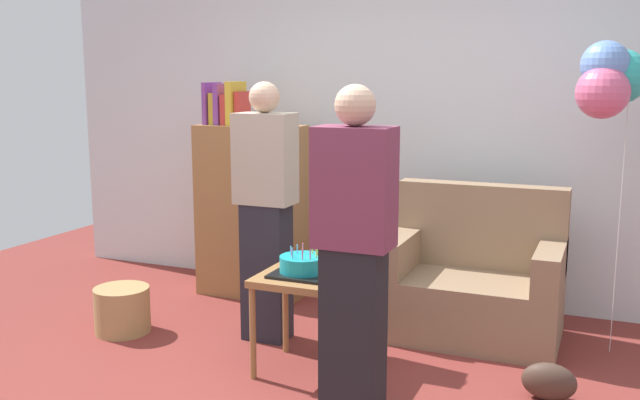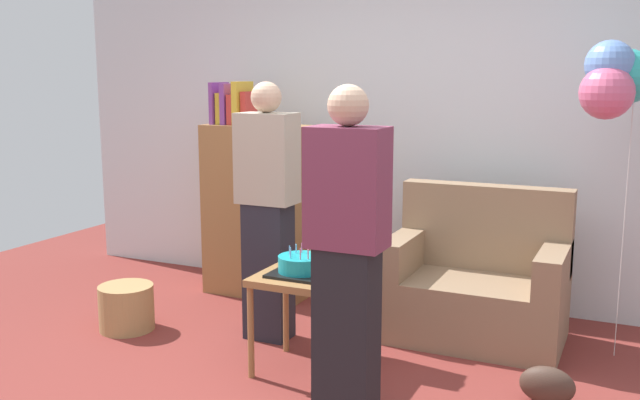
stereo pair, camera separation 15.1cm
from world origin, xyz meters
TOP-DOWN VIEW (x-y plane):
  - wall_back at (0.00, 2.05)m, footprint 6.00×0.10m
  - couch at (0.60, 1.37)m, footprint 1.10×0.70m
  - bookshelf at (-1.13, 1.58)m, footprint 0.80×0.36m
  - side_table at (-0.18, 0.42)m, footprint 0.48×0.48m
  - birthday_cake at (-0.18, 0.42)m, footprint 0.32×0.32m
  - person_blowing_candles at (-0.59, 0.79)m, footprint 0.36×0.22m
  - person_holding_cake at (0.30, -0.06)m, footprint 0.36×0.22m
  - wicker_basket at (-1.52, 0.52)m, footprint 0.36×0.36m
  - handbag at (1.16, 0.57)m, footprint 0.28×0.14m
  - balloon_bunch at (1.34, 1.40)m, footprint 0.40×0.47m

SIDE VIEW (x-z plane):
  - handbag at x=1.16m, z-range 0.00..0.20m
  - wicker_basket at x=-1.52m, z-range 0.00..0.30m
  - couch at x=0.60m, z-range -0.14..0.82m
  - side_table at x=-0.18m, z-range 0.20..0.77m
  - birthday_cake at x=-0.18m, z-range 0.53..0.70m
  - bookshelf at x=-1.13m, z-range -0.13..1.49m
  - person_blowing_candles at x=-0.59m, z-range 0.02..1.65m
  - person_holding_cake at x=0.30m, z-range 0.02..1.65m
  - wall_back at x=0.00m, z-range 0.00..2.70m
  - balloon_bunch at x=1.34m, z-range 0.70..2.57m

